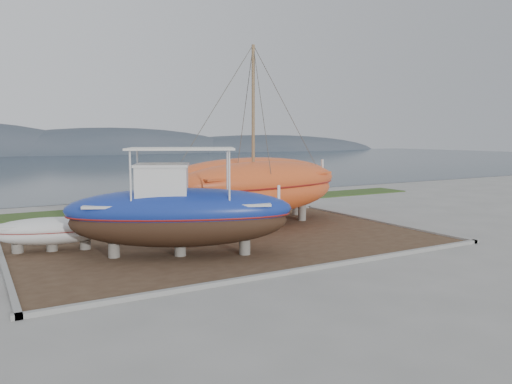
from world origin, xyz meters
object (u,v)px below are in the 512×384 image
blue_caique (179,202)px  white_dinghy (51,235)px  orange_sailboat (261,138)px  orange_bare_hull (253,189)px

blue_caique → white_dinghy: (-4.20, 3.39, -1.43)m
blue_caique → orange_sailboat: orange_sailboat is taller
orange_sailboat → orange_bare_hull: bearing=60.9°
white_dinghy → orange_bare_hull: (10.98, 2.79, 1.01)m
orange_sailboat → orange_bare_hull: size_ratio=1.00×
blue_caique → white_dinghy: size_ratio=1.97×
blue_caique → orange_bare_hull: 9.18m
white_dinghy → blue_caique: bearing=-24.0°
orange_sailboat → orange_bare_hull: 3.78m
blue_caique → orange_bare_hull: (6.78, 6.17, -0.43)m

